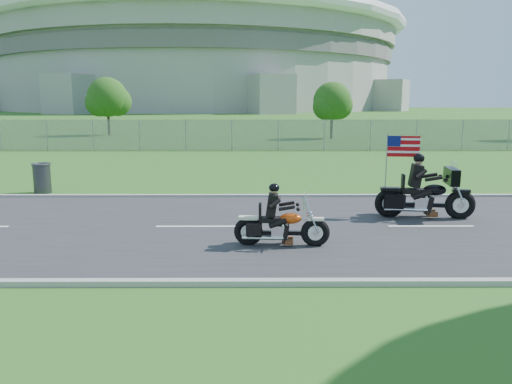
{
  "coord_description": "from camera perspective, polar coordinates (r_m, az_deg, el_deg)",
  "views": [
    {
      "loc": [
        -0.57,
        -12.47,
        3.25
      ],
      "look_at": [
        -0.52,
        0.0,
        0.94
      ],
      "focal_mm": 35.0,
      "sensor_mm": 36.0,
      "label": 1
    }
  ],
  "objects": [
    {
      "name": "ground",
      "position": [
        12.9,
        2.32,
        -4.12
      ],
      "size": [
        420.0,
        420.0,
        0.0
      ],
      "primitive_type": "plane",
      "color": "#28531A",
      "rests_on": "ground"
    },
    {
      "name": "trash_can",
      "position": [
        19.15,
        -23.25,
        1.41
      ],
      "size": [
        0.7,
        0.7,
        1.03
      ],
      "primitive_type": "cylinder",
      "rotation": [
        0.0,
        0.0,
        0.2
      ],
      "color": "#323236",
      "rests_on": "ground"
    },
    {
      "name": "fence",
      "position": [
        32.84,
        -8.04,
        6.46
      ],
      "size": [
        60.0,
        0.03,
        2.0
      ],
      "primitive_type": "cube",
      "color": "gray",
      "rests_on": "ground"
    },
    {
      "name": "stadium",
      "position": [
        183.91,
        -6.5,
        14.28
      ],
      "size": [
        140.4,
        140.4,
        29.2
      ],
      "color": "#A3A099",
      "rests_on": "ground"
    },
    {
      "name": "tree_fence_mid",
      "position": [
        48.39,
        -16.55,
        10.13
      ],
      "size": [
        3.96,
        3.69,
        5.3
      ],
      "color": "#382316",
      "rests_on": "ground"
    },
    {
      "name": "curb_south",
      "position": [
        9.02,
        3.47,
        -10.32
      ],
      "size": [
        120.0,
        0.18,
        0.12
      ],
      "primitive_type": "cube",
      "color": "#9E9B93",
      "rests_on": "ground"
    },
    {
      "name": "motorcycle_lead",
      "position": [
        11.18,
        2.78,
        -3.97
      ],
      "size": [
        2.16,
        0.59,
        1.45
      ],
      "rotation": [
        0.0,
        0.0,
        -0.06
      ],
      "color": "black",
      "rests_on": "ground"
    },
    {
      "name": "curb_north",
      "position": [
        16.83,
        1.71,
        -0.48
      ],
      "size": [
        120.0,
        0.18,
        0.12
      ],
      "primitive_type": "cube",
      "color": "#9E9B93",
      "rests_on": "ground"
    },
    {
      "name": "motorcycle_follow",
      "position": [
        14.51,
        18.71,
        -0.52
      ],
      "size": [
        2.71,
        0.99,
        2.27
      ],
      "rotation": [
        0.0,
        0.0,
        -0.13
      ],
      "color": "black",
      "rests_on": "ground"
    },
    {
      "name": "road",
      "position": [
        12.89,
        2.32,
        -4.04
      ],
      "size": [
        120.0,
        8.0,
        0.04
      ],
      "primitive_type": "cube",
      "color": "#28282B",
      "rests_on": "ground"
    },
    {
      "name": "tree_fence_near",
      "position": [
        43.02,
        8.74,
        10.0
      ],
      "size": [
        3.52,
        3.28,
        4.75
      ],
      "color": "#382316",
      "rests_on": "ground"
    }
  ]
}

